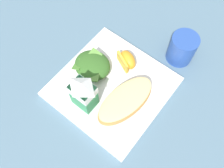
# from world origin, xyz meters

# --- Properties ---
(ground) EXTENTS (3.00, 3.00, 0.00)m
(ground) POSITION_xyz_m (0.00, 0.00, 0.00)
(ground) COLOR slate
(white_plate) EXTENTS (0.28, 0.28, 0.02)m
(white_plate) POSITION_xyz_m (0.00, 0.00, 0.01)
(white_plate) COLOR white
(white_plate) RESTS_ON ground
(cheesy_pizza_bread) EXTENTS (0.11, 0.18, 0.04)m
(cheesy_pizza_bread) POSITION_xyz_m (-0.06, 0.02, 0.03)
(cheesy_pizza_bread) COLOR #B77F42
(cheesy_pizza_bread) RESTS_ON white_plate
(green_salad_pile) EXTENTS (0.10, 0.09, 0.04)m
(green_salad_pile) POSITION_xyz_m (0.07, -0.01, 0.04)
(green_salad_pile) COLOR #336023
(green_salad_pile) RESTS_ON white_plate
(milk_carton) EXTENTS (0.06, 0.05, 0.11)m
(milk_carton) POSITION_xyz_m (0.02, 0.08, 0.08)
(milk_carton) COLOR #2D8451
(milk_carton) RESTS_ON white_plate
(orange_wedge_front) EXTENTS (0.07, 0.06, 0.04)m
(orange_wedge_front) POSITION_xyz_m (0.01, -0.08, 0.04)
(orange_wedge_front) COLOR orange
(orange_wedge_front) RESTS_ON white_plate
(drinking_blue_cup) EXTENTS (0.07, 0.07, 0.09)m
(drinking_blue_cup) POSITION_xyz_m (-0.09, -0.20, 0.04)
(drinking_blue_cup) COLOR #284CA3
(drinking_blue_cup) RESTS_ON ground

